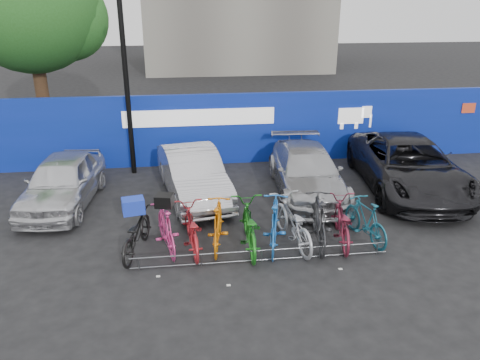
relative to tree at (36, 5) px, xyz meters
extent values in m
plane|color=black|center=(6.77, -10.06, -5.07)|extent=(100.00, 100.00, 0.00)
cube|color=navy|center=(6.77, -4.06, -3.87)|extent=(22.00, 0.15, 2.40)
cube|color=white|center=(5.77, -4.16, -3.42)|extent=(5.00, 0.02, 0.55)
cube|color=white|center=(10.97, -4.16, -3.52)|extent=(1.20, 0.02, 0.90)
cube|color=#D04324|center=(15.27, -4.16, -3.37)|extent=(0.50, 0.02, 0.35)
cylinder|color=#382314|center=(-0.23, -0.06, -3.07)|extent=(0.50, 0.50, 4.00)
sphere|color=#23581B|center=(-0.23, -0.06, 0.13)|extent=(5.20, 5.20, 5.20)
sphere|color=#23581B|center=(0.97, 0.24, -0.47)|extent=(3.20, 3.20, 3.20)
cylinder|color=black|center=(3.57, -4.66, -2.07)|extent=(0.16, 0.16, 6.00)
cylinder|color=#595B60|center=(6.77, -10.66, -4.79)|extent=(5.60, 0.03, 0.03)
cylinder|color=#595B60|center=(6.77, -10.66, -5.02)|extent=(5.60, 0.03, 0.03)
cylinder|color=#595B60|center=(4.17, -10.66, -4.93)|extent=(0.03, 0.03, 0.28)
cylinder|color=#595B60|center=(5.47, -10.66, -4.93)|extent=(0.03, 0.03, 0.28)
cylinder|color=#595B60|center=(6.77, -10.66, -4.93)|extent=(0.03, 0.03, 0.28)
cylinder|color=#595B60|center=(8.07, -10.66, -4.93)|extent=(0.03, 0.03, 0.28)
cylinder|color=#595B60|center=(9.37, -10.66, -4.93)|extent=(0.03, 0.03, 0.28)
imported|color=silver|center=(1.91, -6.99, -4.38)|extent=(1.99, 4.18, 1.38)
imported|color=#B0AFB5|center=(5.44, -6.90, -4.38)|extent=(2.16, 4.37, 1.38)
imported|color=#A3A4A8|center=(8.71, -7.01, -4.41)|extent=(2.12, 4.64, 1.32)
imported|color=black|center=(11.71, -7.13, -4.31)|extent=(3.18, 5.75, 1.52)
imported|color=black|center=(4.08, -9.90, -4.58)|extent=(1.05, 1.95, 0.97)
imported|color=#E93D8C|center=(4.74, -9.83, -4.54)|extent=(0.88, 1.83, 1.06)
imported|color=#AC1F27|center=(5.30, -9.89, -4.57)|extent=(0.85, 1.95, 1.00)
imported|color=orange|center=(5.90, -9.86, -4.52)|extent=(0.80, 1.89, 1.10)
imported|color=#196D19|center=(6.59, -10.02, -4.53)|extent=(0.78, 2.08, 1.08)
imported|color=blue|center=(7.17, -10.04, -4.48)|extent=(0.98, 2.03, 1.17)
imported|color=#A4A6AD|center=(7.60, -9.95, -4.52)|extent=(1.08, 2.17, 1.09)
imported|color=#28292B|center=(8.20, -10.03, -4.47)|extent=(0.84, 2.05, 1.19)
imported|color=maroon|center=(8.75, -9.99, -4.56)|extent=(1.01, 2.04, 1.03)
imported|color=#16586E|center=(9.34, -9.97, -4.56)|extent=(0.84, 1.77, 1.03)
cube|color=#1A34BE|center=(4.08, -9.90, -3.93)|extent=(0.53, 0.44, 0.33)
cube|color=black|center=(4.74, -9.83, -3.87)|extent=(0.44, 0.41, 0.27)
camera|label=1|loc=(5.21, -19.31, 0.26)|focal=35.00mm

